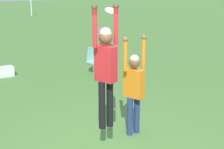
% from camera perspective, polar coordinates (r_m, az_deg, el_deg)
% --- Properties ---
extents(ground_plane, '(120.00, 120.00, 0.00)m').
position_cam_1_polar(ground_plane, '(6.00, -0.04, -13.54)').
color(ground_plane, '#4C7A38').
extents(person_jumping, '(0.52, 0.41, 2.19)m').
position_cam_1_polar(person_jumping, '(5.33, -1.16, 1.86)').
color(person_jumping, black).
rests_on(person_jumping, ground_plane).
extents(person_defending, '(0.55, 0.44, 2.03)m').
position_cam_1_polar(person_defending, '(6.19, 4.04, -1.77)').
color(person_defending, navy).
rests_on(person_defending, ground_plane).
extents(frisbee, '(0.23, 0.21, 0.10)m').
position_cam_1_polar(frisbee, '(5.55, -0.16, 11.61)').
color(frisbee, white).
extents(camping_chair_0, '(0.56, 0.60, 0.93)m').
position_cam_1_polar(camping_chair_0, '(10.80, -3.27, 3.00)').
color(camping_chair_0, gray).
rests_on(camping_chair_0, ground_plane).
extents(camping_chair_2, '(0.70, 0.75, 0.92)m').
position_cam_1_polar(camping_chair_2, '(15.83, -1.20, 7.14)').
color(camping_chair_2, gray).
rests_on(camping_chair_2, ground_plane).
extents(cooler_box, '(0.49, 0.36, 0.33)m').
position_cam_1_polar(cooler_box, '(11.12, -18.84, 0.54)').
color(cooler_box, white).
rests_on(cooler_box, ground_plane).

